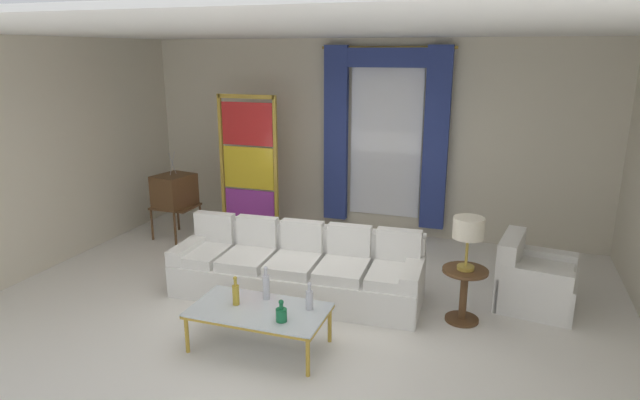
# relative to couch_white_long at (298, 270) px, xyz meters

# --- Properties ---
(ground_plane) EXTENTS (16.00, 16.00, 0.00)m
(ground_plane) POSITION_rel_couch_white_long_xyz_m (0.15, -0.42, -0.31)
(ground_plane) COLOR white
(wall_rear) EXTENTS (8.00, 0.12, 3.00)m
(wall_rear) POSITION_rel_couch_white_long_xyz_m (0.15, 2.64, 1.19)
(wall_rear) COLOR beige
(wall_rear) RESTS_ON ground
(wall_left) EXTENTS (0.12, 7.00, 3.00)m
(wall_left) POSITION_rel_couch_white_long_xyz_m (-3.51, 0.18, 1.19)
(wall_left) COLOR beige
(wall_left) RESTS_ON ground
(ceiling_slab) EXTENTS (8.00, 7.60, 0.04)m
(ceiling_slab) POSITION_rel_couch_white_long_xyz_m (0.15, 0.38, 2.71)
(ceiling_slab) COLOR white
(curtained_window) EXTENTS (2.00, 0.17, 2.70)m
(curtained_window) POSITION_rel_couch_white_long_xyz_m (0.47, 2.47, 1.43)
(curtained_window) COLOR white
(curtained_window) RESTS_ON ground
(couch_white_long) EXTENTS (2.95, 1.05, 0.86)m
(couch_white_long) POSITION_rel_couch_white_long_xyz_m (0.00, 0.00, 0.00)
(couch_white_long) COLOR white
(couch_white_long) RESTS_ON ground
(coffee_table) EXTENTS (1.32, 0.71, 0.41)m
(coffee_table) POSITION_rel_couch_white_long_xyz_m (0.08, -1.26, 0.07)
(coffee_table) COLOR silver
(coffee_table) RESTS_ON ground
(bottle_blue_decanter) EXTENTS (0.07, 0.07, 0.30)m
(bottle_blue_decanter) POSITION_rel_couch_white_long_xyz_m (-0.17, -1.25, 0.22)
(bottle_blue_decanter) COLOR gold
(bottle_blue_decanter) RESTS_ON coffee_table
(bottle_crystal_tall) EXTENTS (0.07, 0.07, 0.28)m
(bottle_crystal_tall) POSITION_rel_couch_white_long_xyz_m (0.55, -1.11, 0.22)
(bottle_crystal_tall) COLOR silver
(bottle_crystal_tall) RESTS_ON coffee_table
(bottle_amber_squat) EXTENTS (0.07, 0.07, 0.35)m
(bottle_amber_squat) POSITION_rel_couch_white_long_xyz_m (0.06, -1.04, 0.25)
(bottle_amber_squat) COLOR silver
(bottle_amber_squat) RESTS_ON coffee_table
(bottle_ruby_flask) EXTENTS (0.10, 0.10, 0.22)m
(bottle_ruby_flask) POSITION_rel_couch_white_long_xyz_m (0.38, -1.42, 0.18)
(bottle_ruby_flask) COLOR #196B3D
(bottle_ruby_flask) RESTS_ON coffee_table
(vintage_tv) EXTENTS (0.62, 0.68, 1.35)m
(vintage_tv) POSITION_rel_couch_white_long_xyz_m (-2.53, 1.30, 0.42)
(vintage_tv) COLOR brown
(vintage_tv) RESTS_ON ground
(armchair_white) EXTENTS (0.93, 0.92, 0.80)m
(armchair_white) POSITION_rel_couch_white_long_xyz_m (2.62, 0.56, -0.02)
(armchair_white) COLOR white
(armchair_white) RESTS_ON ground
(stained_glass_divider) EXTENTS (0.95, 0.05, 2.20)m
(stained_glass_divider) POSITION_rel_couch_white_long_xyz_m (-1.45, 1.69, 0.75)
(stained_glass_divider) COLOR gold
(stained_glass_divider) RESTS_ON ground
(peacock_figurine) EXTENTS (0.44, 0.60, 0.50)m
(peacock_figurine) POSITION_rel_couch_white_long_xyz_m (-0.93, 1.25, -0.09)
(peacock_figurine) COLOR beige
(peacock_figurine) RESTS_ON ground
(round_side_table) EXTENTS (0.48, 0.48, 0.59)m
(round_side_table) POSITION_rel_couch_white_long_xyz_m (1.92, -0.07, 0.05)
(round_side_table) COLOR brown
(round_side_table) RESTS_ON ground
(table_lamp_brass) EXTENTS (0.32, 0.32, 0.57)m
(table_lamp_brass) POSITION_rel_couch_white_long_xyz_m (1.92, -0.07, 0.72)
(table_lamp_brass) COLOR #B29338
(table_lamp_brass) RESTS_ON round_side_table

